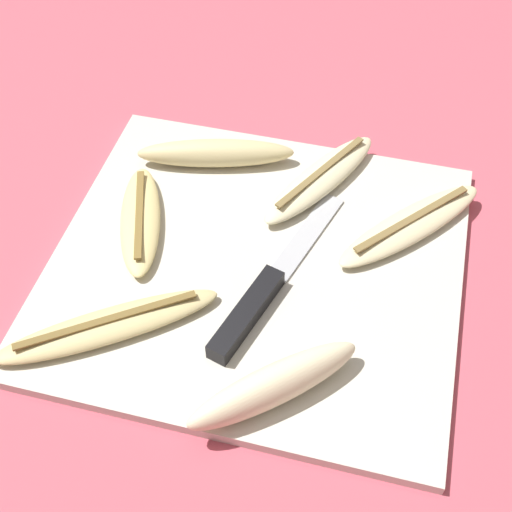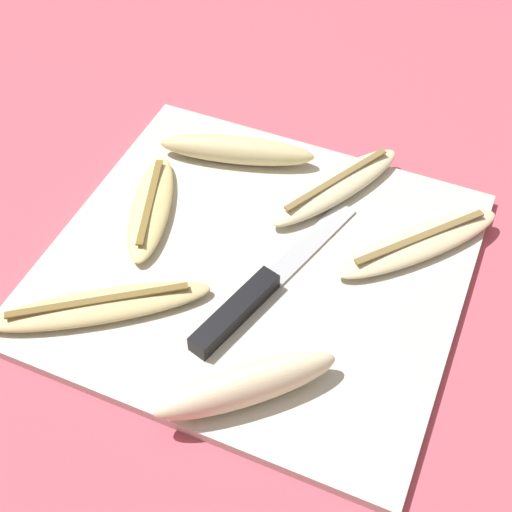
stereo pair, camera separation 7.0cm
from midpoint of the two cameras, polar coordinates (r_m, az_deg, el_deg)
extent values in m
plane|color=#C65160|center=(0.72, -2.79, -1.30)|extent=(4.00, 4.00, 0.00)
cube|color=beige|center=(0.71, -2.81, -1.00)|extent=(0.40, 0.37, 0.01)
cube|color=black|center=(0.66, -3.80, -4.82)|extent=(0.05, 0.11, 0.02)
cube|color=#B7BABF|center=(0.73, 1.32, 1.42)|extent=(0.06, 0.13, 0.00)
ellipsoid|color=beige|center=(0.74, 9.66, 2.32)|extent=(0.15, 0.17, 0.02)
cube|color=olive|center=(0.73, 9.76, 2.83)|extent=(0.10, 0.12, 0.00)
ellipsoid|color=beige|center=(0.80, -5.77, 8.06)|extent=(0.18, 0.08, 0.03)
ellipsoid|color=#EDD689|center=(0.75, -11.89, 2.70)|extent=(0.09, 0.16, 0.02)
cube|color=olive|center=(0.74, -12.02, 3.23)|extent=(0.05, 0.12, 0.00)
ellipsoid|color=#DBC684|center=(0.67, -14.70, -5.62)|extent=(0.19, 0.15, 0.02)
cube|color=brown|center=(0.66, -14.86, -5.15)|extent=(0.14, 0.10, 0.00)
ellipsoid|color=beige|center=(0.77, 2.59, 6.07)|extent=(0.12, 0.18, 0.02)
cube|color=olive|center=(0.77, 2.62, 6.67)|extent=(0.07, 0.13, 0.00)
ellipsoid|color=beige|center=(0.60, -1.89, -10.48)|extent=(0.14, 0.13, 0.04)
camera|label=1|loc=(0.03, -92.87, -3.40)|focal=50.00mm
camera|label=2|loc=(0.03, 87.13, 3.40)|focal=50.00mm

